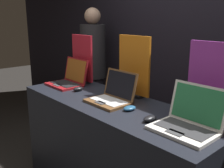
{
  "coord_description": "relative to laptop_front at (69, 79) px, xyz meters",
  "views": [
    {
      "loc": [
        1.47,
        -1.0,
        1.61
      ],
      "look_at": [
        -0.01,
        0.31,
        1.1
      ],
      "focal_mm": 42.0,
      "sensor_mm": 36.0,
      "label": 1
    }
  ],
  "objects": [
    {
      "name": "promo_stand_back",
      "position": [
        1.39,
        0.21,
        0.18
      ],
      "size": [
        0.35,
        0.07,
        0.51
      ],
      "color": "black",
      "rests_on": "display_counter"
    },
    {
      "name": "wall_back",
      "position": [
        0.7,
        1.1,
        0.39
      ],
      "size": [
        8.0,
        0.05,
        2.8
      ],
      "color": "black",
      "rests_on": "ground_plane"
    },
    {
      "name": "mouse_middle",
      "position": [
        0.91,
        -0.06,
        -0.04
      ],
      "size": [
        0.07,
        0.11,
        0.03
      ],
      "color": "navy",
      "rests_on": "display_counter"
    },
    {
      "name": "person_bystander",
      "position": [
        -0.55,
        0.73,
        -0.11
      ],
      "size": [
        0.33,
        0.33,
        1.72
      ],
      "color": "#282833",
      "rests_on": "ground_plane"
    },
    {
      "name": "display_counter",
      "position": [
        0.7,
        -0.04,
        -0.54
      ],
      "size": [
        1.85,
        0.62,
        0.95
      ],
      "color": "black",
      "rests_on": "ground_plane"
    },
    {
      "name": "mouse_front",
      "position": [
        0.24,
        -0.06,
        -0.04
      ],
      "size": [
        0.06,
        0.1,
        0.04
      ],
      "color": "black",
      "rests_on": "display_counter"
    },
    {
      "name": "promo_stand_front",
      "position": [
        0.0,
        0.17,
        0.17
      ],
      "size": [
        0.32,
        0.07,
        0.48
      ],
      "color": "black",
      "rests_on": "display_counter"
    },
    {
      "name": "laptop_back",
      "position": [
        1.39,
        -0.04,
        0.0
      ],
      "size": [
        0.37,
        0.31,
        0.26
      ],
      "color": "silver",
      "rests_on": "display_counter"
    },
    {
      "name": "mouse_back",
      "position": [
        1.15,
        -0.11,
        -0.04
      ],
      "size": [
        0.06,
        0.11,
        0.04
      ],
      "color": "black",
      "rests_on": "display_counter"
    },
    {
      "name": "laptop_front",
      "position": [
        0.0,
        0.0,
        0.0
      ],
      "size": [
        0.35,
        0.3,
        0.26
      ],
      "color": "maroon",
      "rests_on": "display_counter"
    },
    {
      "name": "promo_stand_middle",
      "position": [
        0.69,
        0.21,
        0.19
      ],
      "size": [
        0.34,
        0.07,
        0.51
      ],
      "color": "black",
      "rests_on": "display_counter"
    },
    {
      "name": "laptop_middle",
      "position": [
        0.69,
        -0.03,
        -0.0
      ],
      "size": [
        0.34,
        0.29,
        0.24
      ],
      "color": "brown",
      "rests_on": "display_counter"
    }
  ]
}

